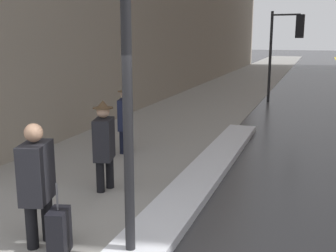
{
  "coord_description": "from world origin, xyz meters",
  "views": [
    {
      "loc": [
        2.19,
        -3.26,
        2.72
      ],
      "look_at": [
        -0.4,
        4.0,
        1.05
      ],
      "focal_mm": 45.0,
      "sensor_mm": 36.0,
      "label": 1
    }
  ],
  "objects_px": {
    "lamp_post": "(126,44)",
    "traffic_light_near": "(289,37)",
    "pedestrian_in_glasses": "(37,179)",
    "pedestrian_in_fedora": "(125,117)",
    "pedestrian_nearside": "(104,142)",
    "rolling_suitcase": "(59,232)"
  },
  "relations": [
    {
      "from": "pedestrian_in_glasses",
      "to": "pedestrian_in_fedora",
      "type": "height_order",
      "value": "pedestrian_in_glasses"
    },
    {
      "from": "lamp_post",
      "to": "pedestrian_nearside",
      "type": "distance_m",
      "value": 3.01
    },
    {
      "from": "lamp_post",
      "to": "traffic_light_near",
      "type": "distance_m",
      "value": 13.35
    },
    {
      "from": "pedestrian_in_glasses",
      "to": "rolling_suitcase",
      "type": "relative_size",
      "value": 1.73
    },
    {
      "from": "pedestrian_in_fedora",
      "to": "rolling_suitcase",
      "type": "height_order",
      "value": "pedestrian_in_fedora"
    },
    {
      "from": "lamp_post",
      "to": "pedestrian_nearside",
      "type": "relative_size",
      "value": 2.64
    },
    {
      "from": "traffic_light_near",
      "to": "pedestrian_in_glasses",
      "type": "bearing_deg",
      "value": -91.36
    },
    {
      "from": "lamp_post",
      "to": "pedestrian_in_glasses",
      "type": "height_order",
      "value": "lamp_post"
    },
    {
      "from": "traffic_light_near",
      "to": "rolling_suitcase",
      "type": "distance_m",
      "value": 13.82
    },
    {
      "from": "pedestrian_nearside",
      "to": "rolling_suitcase",
      "type": "xyz_separation_m",
      "value": [
        0.53,
        -2.2,
        -0.59
      ]
    },
    {
      "from": "lamp_post",
      "to": "rolling_suitcase",
      "type": "height_order",
      "value": "lamp_post"
    },
    {
      "from": "pedestrian_in_fedora",
      "to": "pedestrian_in_glasses",
      "type": "bearing_deg",
      "value": -4.71
    },
    {
      "from": "pedestrian_nearside",
      "to": "traffic_light_near",
      "type": "bearing_deg",
      "value": 153.43
    },
    {
      "from": "pedestrian_nearside",
      "to": "rolling_suitcase",
      "type": "distance_m",
      "value": 2.34
    },
    {
      "from": "lamp_post",
      "to": "pedestrian_in_fedora",
      "type": "distance_m",
      "value": 5.16
    },
    {
      "from": "pedestrian_in_glasses",
      "to": "pedestrian_nearside",
      "type": "bearing_deg",
      "value": 168.32
    },
    {
      "from": "lamp_post",
      "to": "pedestrian_nearside",
      "type": "bearing_deg",
      "value": 125.08
    },
    {
      "from": "lamp_post",
      "to": "traffic_light_near",
      "type": "relative_size",
      "value": 1.18
    },
    {
      "from": "pedestrian_in_glasses",
      "to": "lamp_post",
      "type": "bearing_deg",
      "value": 76.77
    },
    {
      "from": "pedestrian_in_glasses",
      "to": "pedestrian_nearside",
      "type": "xyz_separation_m",
      "value": [
        -0.14,
        2.07,
        -0.02
      ]
    },
    {
      "from": "pedestrian_in_fedora",
      "to": "rolling_suitcase",
      "type": "distance_m",
      "value": 4.75
    },
    {
      "from": "pedestrian_in_glasses",
      "to": "pedestrian_in_fedora",
      "type": "xyz_separation_m",
      "value": [
        -0.83,
        4.42,
        -0.04
      ]
    }
  ]
}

